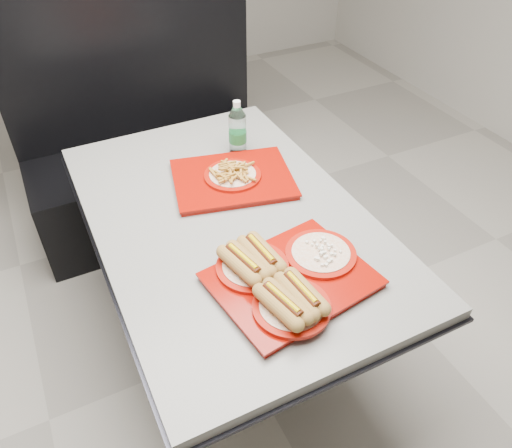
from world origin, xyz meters
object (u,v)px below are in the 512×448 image
booth_bench (149,151)px  diner_table (230,249)px  tray_near (286,277)px  water_bottle (238,131)px  tray_far (233,176)px

booth_bench → diner_table: bearing=-90.0°
tray_near → water_bottle: water_bottle is taller
diner_table → tray_far: 0.28m
diner_table → tray_near: (0.02, -0.38, 0.20)m
diner_table → tray_far: tray_far is taller
diner_table → water_bottle: size_ratio=6.20×
booth_bench → tray_near: size_ratio=2.69×
tray_far → water_bottle: bearing=59.8°
tray_near → booth_bench: bearing=90.6°
water_bottle → tray_near: bearing=-104.1°
diner_table → booth_bench: bearing=90.0°
tray_far → tray_near: bearing=-98.1°
water_bottle → diner_table: bearing=-119.4°
tray_far → booth_bench: bearing=95.9°
booth_bench → tray_far: size_ratio=2.66×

